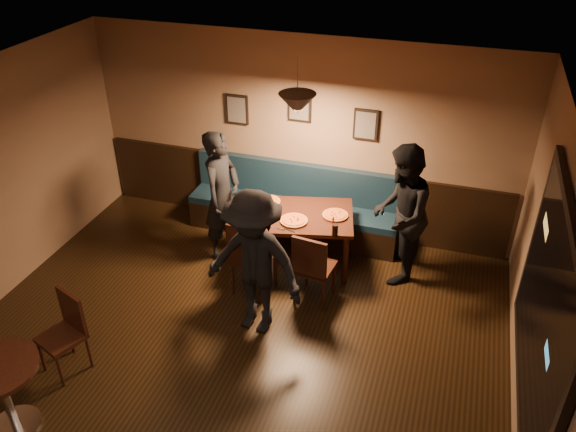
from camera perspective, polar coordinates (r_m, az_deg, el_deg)
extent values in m
plane|color=black|center=(6.16, -8.81, -17.44)|extent=(7.00, 7.00, 0.00)
plane|color=silver|center=(4.47, -11.71, 6.95)|extent=(7.00, 7.00, 0.00)
plane|color=#8C704F|center=(8.00, 1.18, 7.84)|extent=(6.00, 0.00, 6.00)
plane|color=#8C704F|center=(4.86, 24.48, -13.44)|extent=(0.00, 7.00, 7.00)
cube|color=black|center=(8.37, 1.05, 2.11)|extent=(5.88, 0.06, 1.00)
cube|color=black|center=(5.16, 23.95, -8.78)|extent=(0.06, 2.56, 1.86)
plane|color=black|center=(5.16, 23.62, -8.74)|extent=(0.00, 2.40, 2.40)
cube|color=black|center=(8.14, -5.05, 10.44)|extent=(0.32, 0.04, 0.42)
cube|color=black|center=(7.80, 1.15, 10.79)|extent=(0.32, 0.04, 0.42)
cube|color=black|center=(7.66, 7.67, 8.92)|extent=(0.32, 0.04, 0.42)
cone|color=black|center=(6.73, 0.92, 10.99)|extent=(0.44, 0.44, 0.25)
cube|color=black|center=(7.59, 0.80, -2.32)|extent=(1.62, 1.24, 0.77)
imported|color=black|center=(7.59, -6.54, 2.01)|extent=(0.50, 0.70, 1.79)
imported|color=black|center=(7.23, 11.04, 0.12)|extent=(0.72, 0.91, 1.83)
imported|color=black|center=(6.31, -3.37, -4.74)|extent=(1.22, 0.81, 1.77)
cylinder|color=orange|center=(7.63, -2.03, 1.45)|extent=(0.45, 0.45, 0.04)
cylinder|color=orange|center=(7.21, 0.58, -0.45)|extent=(0.43, 0.43, 0.04)
cylinder|color=#C27324|center=(7.35, 4.69, 0.10)|extent=(0.43, 0.43, 0.04)
cylinder|color=black|center=(6.94, 4.66, -1.41)|extent=(0.08, 0.08, 0.16)
cylinder|color=#911704|center=(7.19, 4.49, -0.37)|extent=(0.03, 0.03, 0.11)
cube|color=#1B6721|center=(7.74, -2.55, 1.79)|extent=(0.15, 0.15, 0.01)
cube|color=#1D6E33|center=(7.36, -4.18, 0.04)|extent=(0.18, 0.18, 0.01)
cube|color=silver|center=(7.07, -0.47, -1.35)|extent=(0.20, 0.05, 0.00)
cylinder|color=black|center=(6.16, -26.09, -15.83)|extent=(0.93, 0.93, 0.79)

